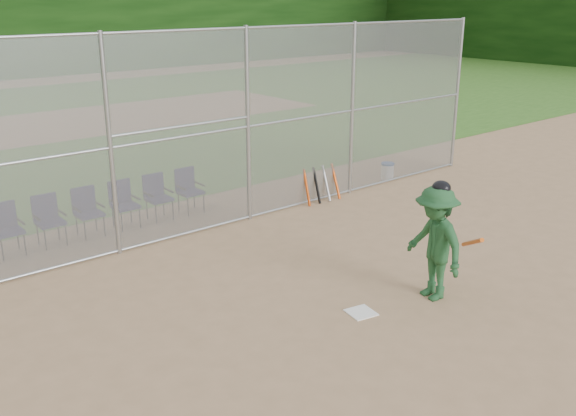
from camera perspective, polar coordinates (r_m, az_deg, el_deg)
ground at (r=9.75m, az=9.54°, el=-9.77°), size 100.00×100.00×0.00m
grass_strip at (r=24.84m, az=-23.57°, el=6.35°), size 100.00×100.00×0.00m
dirt_patch_far at (r=24.84m, az=-23.57°, el=6.36°), size 24.00×24.00×0.00m
backstop_fence at (r=12.67m, az=-7.28°, el=6.94°), size 16.09×0.09×4.00m
home_plate at (r=9.86m, az=6.50°, el=-9.21°), size 0.46×0.46×0.02m
batter_at_plate at (r=10.18m, az=12.94°, el=-3.00°), size 1.13×1.39×1.92m
water_cooler at (r=16.84m, az=8.83°, el=3.28°), size 0.34×0.34×0.43m
spare_bats at (r=14.80m, az=2.99°, el=2.13°), size 0.96×0.36×0.84m
chair_2 at (r=12.76m, az=-23.62°, el=-1.83°), size 0.54×0.52×0.96m
chair_3 at (r=12.97m, az=-20.38°, el=-1.11°), size 0.54×0.52×0.96m
chair_4 at (r=13.22m, az=-17.25°, el=-0.42°), size 0.54×0.52×0.96m
chair_5 at (r=13.50m, az=-14.25°, el=0.25°), size 0.54×0.52×0.96m
chair_6 at (r=13.83m, az=-11.39°, el=0.89°), size 0.54×0.52×0.96m
chair_7 at (r=14.19m, az=-8.66°, el=1.50°), size 0.54×0.52×0.96m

